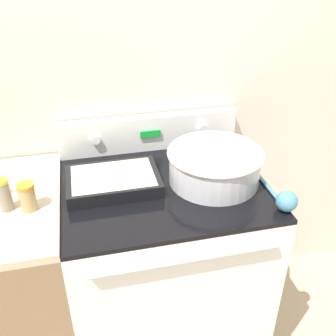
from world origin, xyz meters
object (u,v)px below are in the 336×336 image
(casserole_dish, at_px, (113,181))
(spice_jar_yellow_cap, at_px, (4,195))
(ladle, at_px, (284,200))
(spice_jar_orange_cap, at_px, (27,197))
(mixing_bowl, at_px, (214,164))

(casserole_dish, relative_size, spice_jar_yellow_cap, 2.87)
(ladle, xyz_separation_m, spice_jar_orange_cap, (-0.88, 0.18, 0.03))
(spice_jar_yellow_cap, bearing_deg, mixing_bowl, 2.33)
(casserole_dish, distance_m, ladle, 0.64)
(mixing_bowl, relative_size, spice_jar_orange_cap, 3.59)
(mixing_bowl, distance_m, spice_jar_yellow_cap, 0.77)
(mixing_bowl, xyz_separation_m, casserole_dish, (-0.39, 0.04, -0.04))
(ladle, bearing_deg, mixing_bowl, 129.12)
(ladle, relative_size, spice_jar_yellow_cap, 2.64)
(ladle, bearing_deg, spice_jar_yellow_cap, 168.39)
(spice_jar_orange_cap, bearing_deg, casserole_dish, 16.52)
(casserole_dish, distance_m, spice_jar_orange_cap, 0.32)
(mixing_bowl, height_order, spice_jar_orange_cap, mixing_bowl)
(casserole_dish, bearing_deg, mixing_bowl, -6.03)
(mixing_bowl, xyz_separation_m, spice_jar_orange_cap, (-0.69, -0.05, -0.01))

